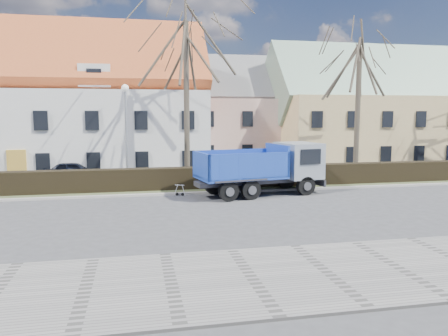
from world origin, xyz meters
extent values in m
plane|color=#3C3C3E|center=(0.00, 0.00, 0.00)|extent=(120.00, 120.00, 0.00)
cube|color=gray|center=(0.00, -8.50, 0.04)|extent=(80.00, 5.00, 0.08)
cube|color=#9B948B|center=(0.00, 4.60, 0.06)|extent=(80.00, 0.30, 0.12)
cube|color=#3C4527|center=(0.00, 6.20, 0.05)|extent=(80.00, 3.00, 0.10)
cube|color=black|center=(0.00, 6.00, 0.65)|extent=(60.00, 0.90, 1.30)
imported|color=black|center=(-9.40, 11.10, 0.67)|extent=(4.09, 1.95, 1.35)
camera|label=1|loc=(-5.29, -19.77, 4.61)|focal=35.00mm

